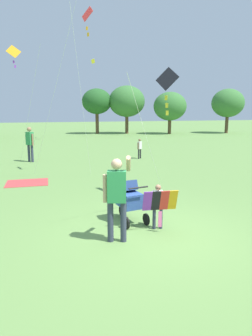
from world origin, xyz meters
name	(u,v)px	position (x,y,z in m)	size (l,w,h in m)	color
ground_plane	(149,235)	(0.00, 0.00, 0.00)	(120.00, 120.00, 0.00)	#668E47
treeline_distant	(108,103)	(4.74, 26.00, 3.27)	(30.95, 6.46, 5.22)	brown
child_with_butterfly_kite	(158,203)	(0.29, 0.23, 0.63)	(0.79, 0.38, 1.04)	#33384C
person_adult_flyer	(117,192)	(-0.76, -0.13, 1.05)	(0.65, 0.53, 1.82)	#33384C
stroller	(129,197)	(-0.20, 0.91, 0.61)	(0.65, 1.12, 1.03)	black
kite_adult_black	(166,84)	(1.39, 2.55, 3.40)	(2.18, 3.00, 3.93)	black
kite_orange_delta	(15,58)	(-3.21, 10.77, 5.17)	(1.65, 3.26, 5.84)	#F4A319
kite_green_novelty	(87,23)	(-0.29, 6.42, 5.92)	(0.99, 2.09, 6.59)	red
person_sitting_far	(30,141)	(-2.75, 10.52, 1.06)	(0.42, 0.48, 1.80)	#33384C
person_couple_left	(140,147)	(3.03, 10.01, 0.65)	(0.29, 0.26, 1.09)	#232328
picnic_blanket	(27,183)	(-2.76, 5.70, 0.01)	(1.50, 1.21, 0.02)	#CC3D3D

